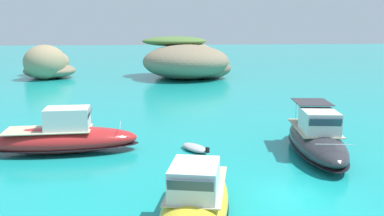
% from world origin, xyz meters
% --- Properties ---
extents(ground_plane, '(400.00, 400.00, 0.00)m').
position_xyz_m(ground_plane, '(0.00, 0.00, 0.00)').
color(ground_plane, teal).
extents(islet_large, '(19.69, 21.12, 7.04)m').
position_xyz_m(islet_large, '(1.11, 53.11, 2.84)').
color(islet_large, '#9E8966').
rests_on(islet_large, ground).
extents(islet_small, '(12.35, 16.54, 5.75)m').
position_xyz_m(islet_small, '(-23.46, 56.19, 2.27)').
color(islet_small, '#9E8966').
rests_on(islet_small, ground).
extents(motorboat_red, '(10.65, 3.34, 3.12)m').
position_xyz_m(motorboat_red, '(-13.09, 9.46, 1.04)').
color(motorboat_red, red).
rests_on(motorboat_red, ground).
extents(motorboat_charcoal, '(4.97, 10.95, 3.30)m').
position_xyz_m(motorboat_charcoal, '(4.09, 6.84, 1.05)').
color(motorboat_charcoal, '#2D2D33').
rests_on(motorboat_charcoal, ground).
extents(motorboat_yellow, '(5.21, 9.99, 2.82)m').
position_xyz_m(motorboat_yellow, '(-5.40, -2.23, 0.94)').
color(motorboat_yellow, yellow).
rests_on(motorboat_yellow, ground).
extents(dinghy_tender, '(2.21, 2.81, 0.58)m').
position_xyz_m(dinghy_tender, '(-3.95, 8.61, 0.22)').
color(dinghy_tender, '#B2B2B2').
rests_on(dinghy_tender, ground).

